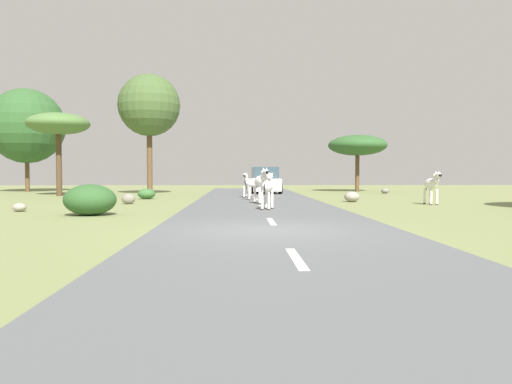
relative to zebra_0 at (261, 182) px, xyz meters
name	(u,v)px	position (x,y,z in m)	size (l,w,h in m)	color
ground_plane	(266,232)	(-0.32, -9.97, -1.00)	(90.00, 90.00, 0.00)	olive
road	(277,231)	(-0.07, -9.97, -0.98)	(6.00, 64.00, 0.05)	#56595B
lane_markings	(280,235)	(-0.07, -10.97, -0.95)	(0.16, 56.00, 0.01)	silver
zebra_0	(261,182)	(0.00, 0.00, 0.00)	(0.72, 1.66, 1.59)	silver
zebra_1	(257,183)	(-0.06, 3.09, -0.11)	(1.50, 0.44, 1.41)	silver
zebra_2	(432,184)	(7.53, -0.18, -0.11)	(0.46, 1.60, 1.50)	silver
zebra_3	(268,187)	(0.11, -3.28, -0.12)	(0.63, 1.45, 1.39)	silver
zebra_4	(247,182)	(-0.51, 5.62, -0.12)	(0.56, 1.46, 1.39)	silver
car_0	(265,181)	(0.76, 11.46, -0.15)	(2.17, 4.41, 1.74)	white
tree_0	(357,146)	(7.93, 15.24, 2.45)	(4.37, 4.37, 4.24)	brown
tree_2	(26,126)	(-16.68, 15.72, 3.87)	(5.51, 5.51, 7.63)	brown
tree_3	(58,125)	(-11.88, 8.78, 3.32)	(3.71, 3.71, 5.03)	#4C3823
tree_5	(149,106)	(-6.74, 10.69, 4.74)	(3.99, 3.99, 7.77)	brown
bush_0	(90,200)	(-5.91, -5.17, -0.48)	(1.72, 1.55, 1.03)	#2D5628
bush_2	(147,194)	(-5.93, 5.08, -0.72)	(0.93, 0.84, 0.56)	#386633
rock_0	(352,197)	(4.50, 2.06, -0.75)	(0.74, 0.72, 0.51)	gray
rock_1	(128,199)	(-5.95, 0.78, -0.77)	(0.61, 0.46, 0.47)	gray
rock_2	(385,191)	(9.03, 11.81, -0.82)	(0.54, 0.52, 0.36)	gray
rock_4	(20,207)	(-8.94, -3.50, -0.84)	(0.48, 0.44, 0.32)	gray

